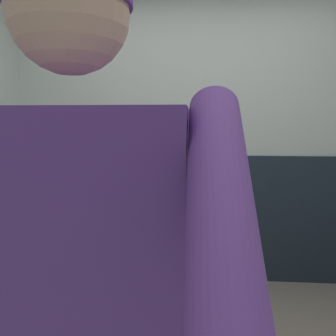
# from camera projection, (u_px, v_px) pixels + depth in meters

# --- Properties ---
(wall_back) EXTENTS (3.81, 0.12, 2.84)m
(wall_back) POSITION_uv_depth(u_px,v_px,m) (200.00, 122.00, 3.05)
(wall_back) COLOR silver
(wall_back) RESTS_ON ground_plane
(wainscot_band_back) EXTENTS (3.21, 0.03, 1.13)m
(wainscot_band_back) POSITION_uv_depth(u_px,v_px,m) (199.00, 218.00, 3.08)
(wainscot_band_back) COLOR #19232D
(wainscot_band_back) RESTS_ON ground_plane
(urinal_solo) EXTENTS (0.40, 0.34, 1.24)m
(urinal_solo) POSITION_uv_depth(u_px,v_px,m) (154.00, 198.00, 2.94)
(urinal_solo) COLOR white
(urinal_solo) RESTS_ON ground_plane
(person) EXTENTS (0.66, 0.60, 1.72)m
(person) POSITION_uv_depth(u_px,v_px,m) (79.00, 320.00, 0.70)
(person) COLOR #2D3342
(person) RESTS_ON ground_plane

